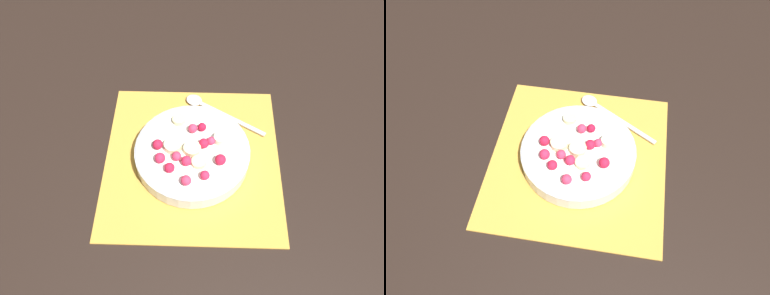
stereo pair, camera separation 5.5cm
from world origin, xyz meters
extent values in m
plane|color=black|center=(0.00, 0.00, 0.00)|extent=(3.00, 3.00, 0.00)
cube|color=gold|center=(0.00, 0.00, 0.00)|extent=(0.37, 0.35, 0.01)
cylinder|color=silver|center=(0.00, 0.00, 0.02)|extent=(0.23, 0.23, 0.03)
torus|color=silver|center=(0.00, 0.00, 0.03)|extent=(0.23, 0.23, 0.01)
cylinder|color=white|center=(0.00, 0.00, 0.04)|extent=(0.21, 0.21, 0.00)
cylinder|color=beige|center=(0.01, 0.00, 0.05)|extent=(0.05, 0.05, 0.01)
cylinder|color=beige|center=(-0.07, -0.03, 0.05)|extent=(0.04, 0.04, 0.01)
cylinder|color=beige|center=(0.04, 0.01, 0.05)|extent=(0.04, 0.04, 0.01)
cylinder|color=beige|center=(0.00, -0.04, 0.05)|extent=(0.04, 0.04, 0.01)
cylinder|color=#F4EAB7|center=(-0.02, 0.06, 0.05)|extent=(0.04, 0.04, 0.01)
sphere|color=#DB3356|center=(0.03, -0.03, 0.05)|extent=(0.02, 0.02, 0.02)
sphere|color=#DB3356|center=(0.08, -0.01, 0.05)|extent=(0.02, 0.02, 0.02)
sphere|color=red|center=(0.03, 0.05, 0.05)|extent=(0.02, 0.02, 0.02)
sphere|color=#D12347|center=(0.04, -0.01, 0.05)|extent=(0.02, 0.02, 0.02)
sphere|color=#D12347|center=(0.03, -0.06, 0.05)|extent=(0.02, 0.02, 0.02)
sphere|color=#DB3356|center=(-0.04, 0.00, 0.05)|extent=(0.02, 0.02, 0.02)
sphere|color=red|center=(0.05, -0.04, 0.05)|extent=(0.02, 0.02, 0.02)
sphere|color=#D12347|center=(0.07, 0.03, 0.05)|extent=(0.02, 0.02, 0.02)
sphere|color=#B21433|center=(-0.05, 0.02, 0.05)|extent=(0.02, 0.02, 0.02)
sphere|color=#DB3356|center=(-0.01, 0.04, 0.05)|extent=(0.02, 0.02, 0.02)
sphere|color=red|center=(-0.01, 0.02, 0.05)|extent=(0.02, 0.02, 0.02)
sphere|color=red|center=(0.00, -0.07, 0.05)|extent=(0.02, 0.02, 0.02)
cube|color=silver|center=(-0.10, 0.08, 0.01)|extent=(0.09, 0.14, 0.00)
ellipsoid|color=silver|center=(-0.16, 0.00, 0.01)|extent=(0.05, 0.05, 0.01)
camera|label=1|loc=(0.42, 0.01, 0.64)|focal=35.00mm
camera|label=2|loc=(0.41, 0.07, 0.64)|focal=35.00mm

